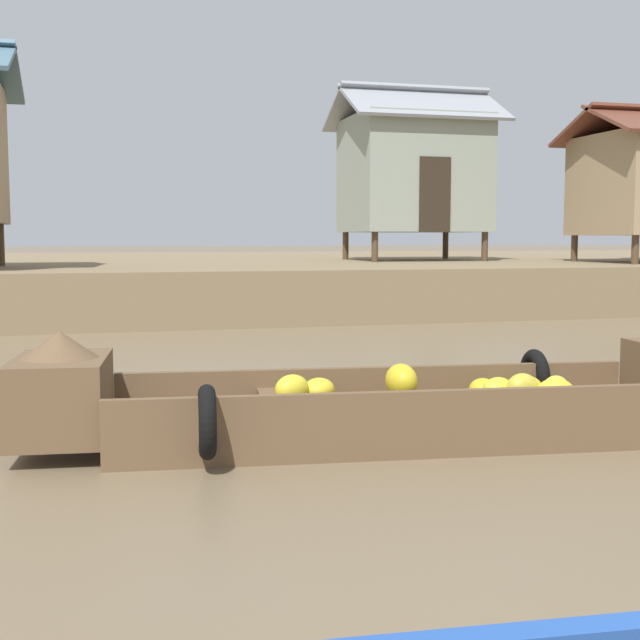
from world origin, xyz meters
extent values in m
plane|color=#726047|center=(0.00, 10.00, 0.00)|extent=(300.00, 300.00, 0.00)
cube|color=#7F6B4C|center=(0.00, 24.11, 0.51)|extent=(160.00, 20.00, 1.02)
cube|color=brown|center=(-0.10, 5.71, 0.06)|extent=(4.52, 1.71, 0.12)
cube|color=brown|center=(-0.04, 6.28, 0.31)|extent=(4.39, 0.56, 0.38)
cube|color=brown|center=(-0.16, 5.14, 0.31)|extent=(4.39, 0.56, 0.38)
cube|color=brown|center=(-2.63, 5.99, 0.42)|extent=(0.79, 1.11, 0.60)
cone|color=brown|center=(-2.63, 5.99, 0.82)|extent=(0.62, 0.62, 0.20)
cube|color=brown|center=(-1.04, 5.82, 0.33)|extent=(0.32, 1.12, 0.05)
torus|color=black|center=(1.45, 6.24, 0.35)|extent=(0.18, 0.53, 0.52)
torus|color=black|center=(-1.65, 5.18, 0.35)|extent=(0.18, 0.53, 0.52)
ellipsoid|color=gold|center=(0.91, 5.49, 0.41)|extent=(0.31, 0.24, 0.25)
ellipsoid|color=yellow|center=(0.72, 5.80, 0.34)|extent=(0.32, 0.33, 0.20)
ellipsoid|color=yellow|center=(-0.01, 5.77, 0.46)|extent=(0.25, 0.33, 0.28)
ellipsoid|color=yellow|center=(1.14, 5.87, 0.34)|extent=(0.40, 0.40, 0.22)
ellipsoid|color=yellow|center=(-0.88, 5.90, 0.42)|extent=(0.38, 0.34, 0.23)
ellipsoid|color=yellow|center=(1.14, 5.37, 0.36)|extent=(0.36, 0.29, 0.27)
ellipsoid|color=yellow|center=(1.21, 5.49, 0.38)|extent=(0.30, 0.27, 0.24)
ellipsoid|color=yellow|center=(0.75, 5.59, 0.38)|extent=(0.31, 0.26, 0.22)
ellipsoid|color=yellow|center=(-0.63, 6.00, 0.38)|extent=(0.38, 0.39, 0.19)
cylinder|color=#4C3826|center=(-4.19, 18.18, 1.45)|extent=(0.16, 0.16, 0.86)
cylinder|color=#4C3826|center=(4.24, 18.87, 1.38)|extent=(0.16, 0.16, 0.73)
cylinder|color=#4C3826|center=(7.15, 18.87, 1.38)|extent=(0.16, 0.16, 0.73)
cylinder|color=#4C3826|center=(4.24, 21.29, 1.38)|extent=(0.16, 0.16, 0.73)
cylinder|color=#4C3826|center=(7.15, 21.29, 1.38)|extent=(0.16, 0.16, 0.73)
cube|color=gray|center=(5.69, 20.08, 3.21)|extent=(3.30, 2.83, 2.92)
cube|color=#2D2319|center=(5.69, 18.65, 2.65)|extent=(0.80, 0.04, 1.80)
cube|color=#9399A0|center=(5.69, 19.38, 4.95)|extent=(4.00, 1.89, 1.03)
cube|color=#9399A0|center=(5.69, 20.79, 4.95)|extent=(4.00, 1.89, 1.03)
cylinder|color=#4C3826|center=(9.22, 15.70, 1.34)|extent=(0.16, 0.16, 0.65)
cylinder|color=#4C3826|center=(9.22, 18.13, 1.34)|extent=(0.16, 0.16, 0.65)
camera|label=1|loc=(-2.39, -0.50, 1.61)|focal=47.39mm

